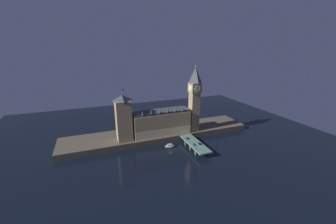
% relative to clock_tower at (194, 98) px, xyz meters
% --- Properties ---
extents(ground_plane, '(400.00, 400.00, 0.00)m').
position_rel_clock_tower_xyz_m(ground_plane, '(-39.95, -26.49, -46.96)').
color(ground_plane, black).
extents(embankment, '(220.00, 42.00, 6.66)m').
position_rel_clock_tower_xyz_m(embankment, '(-39.95, 12.51, -43.63)').
color(embankment, '#4C4438').
rests_on(embankment, ground_plane).
extents(parliament_hall, '(64.70, 20.02, 33.71)m').
position_rel_clock_tower_xyz_m(parliament_hall, '(-39.28, 3.83, -26.30)').
color(parliament_hall, '#9E845B').
rests_on(parliament_hall, embankment).
extents(clock_tower, '(12.27, 12.38, 76.04)m').
position_rel_clock_tower_xyz_m(clock_tower, '(0.00, 0.00, 0.00)').
color(clock_tower, '#9E845B').
rests_on(clock_tower, embankment).
extents(victoria_tower, '(15.78, 15.78, 55.46)m').
position_rel_clock_tower_xyz_m(victoria_tower, '(-81.31, 2.75, -15.47)').
color(victoria_tower, '#9E845B').
rests_on(victoria_tower, embankment).
extents(bridge, '(13.54, 46.00, 6.50)m').
position_rel_clock_tower_xyz_m(bridge, '(-14.48, -31.49, -42.43)').
color(bridge, slate).
rests_on(bridge, ground_plane).
extents(car_northbound_lead, '(1.92, 3.96, 1.53)m').
position_rel_clock_tower_xyz_m(car_northbound_lead, '(-17.46, -19.47, -39.74)').
color(car_northbound_lead, black).
rests_on(car_northbound_lead, bridge).
extents(car_northbound_trail, '(2.08, 4.05, 1.36)m').
position_rel_clock_tower_xyz_m(car_northbound_trail, '(-17.46, -35.61, -39.82)').
color(car_northbound_trail, navy).
rests_on(car_northbound_trail, bridge).
extents(car_southbound_lead, '(1.94, 4.11, 1.52)m').
position_rel_clock_tower_xyz_m(car_southbound_lead, '(-11.50, -35.70, -39.75)').
color(car_southbound_lead, black).
rests_on(car_southbound_lead, bridge).
extents(pedestrian_near_rail, '(0.38, 0.38, 1.67)m').
position_rel_clock_tower_xyz_m(pedestrian_near_rail, '(-20.44, -43.21, -39.58)').
color(pedestrian_near_rail, black).
rests_on(pedestrian_near_rail, bridge).
extents(pedestrian_far_rail, '(0.38, 0.38, 1.86)m').
position_rel_clock_tower_xyz_m(pedestrian_far_rail, '(-20.44, -20.39, -39.47)').
color(pedestrian_far_rail, black).
rests_on(pedestrian_far_rail, bridge).
extents(street_lamp_near, '(1.34, 0.60, 6.40)m').
position_rel_clock_tower_xyz_m(street_lamp_near, '(-20.84, -46.21, -36.45)').
color(street_lamp_near, '#2D3333').
rests_on(street_lamp_near, bridge).
extents(street_lamp_far, '(1.34, 0.60, 5.94)m').
position_rel_clock_tower_xyz_m(street_lamp_far, '(-20.84, -16.77, -36.74)').
color(street_lamp_far, '#2D3333').
rests_on(street_lamp_far, bridge).
extents(boat_upstream, '(11.22, 6.06, 3.45)m').
position_rel_clock_tower_xyz_m(boat_upstream, '(-37.66, -18.82, -45.70)').
color(boat_upstream, '#B2A893').
rests_on(boat_upstream, ground_plane).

